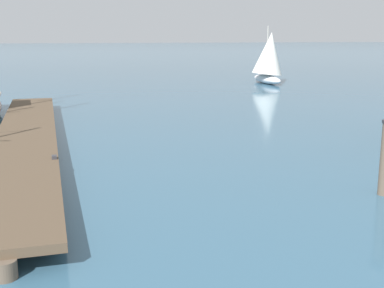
{
  "coord_description": "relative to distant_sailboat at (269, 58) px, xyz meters",
  "views": [
    {
      "loc": [
        -4.63,
        -0.86,
        3.49
      ],
      "look_at": [
        -2.47,
        8.46,
        1.4
      ],
      "focal_mm": 47.43,
      "sensor_mm": 36.0,
      "label": 1
    }
  ],
  "objects": [
    {
      "name": "floating_dock",
      "position": [
        -15.05,
        -17.89,
        -1.46
      ],
      "size": [
        2.67,
        18.41,
        0.53
      ],
      "color": "brown",
      "rests_on": "ground"
    },
    {
      "name": "distant_sailboat",
      "position": [
        0.0,
        0.0,
        0.0
      ],
      "size": [
        2.45,
        4.25,
        4.04
      ],
      "color": "silver",
      "rests_on": "ground"
    }
  ]
}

